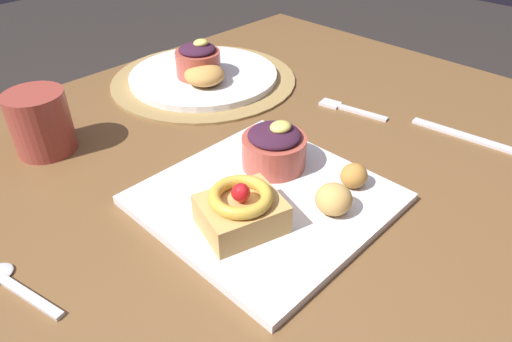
% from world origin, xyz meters
% --- Properties ---
extents(dining_table, '(1.27, 0.94, 0.73)m').
position_xyz_m(dining_table, '(0.00, 0.00, 0.63)').
color(dining_table, brown).
rests_on(dining_table, ground_plane).
extents(woven_placemat, '(0.37, 0.37, 0.00)m').
position_xyz_m(woven_placemat, '(0.19, 0.28, 0.73)').
color(woven_placemat, '#997A47').
rests_on(woven_placemat, dining_table).
extents(front_plate, '(0.28, 0.28, 0.01)m').
position_xyz_m(front_plate, '(0.00, -0.07, 0.74)').
color(front_plate, white).
rests_on(front_plate, dining_table).
extents(cake_slice, '(0.11, 0.10, 0.06)m').
position_xyz_m(cake_slice, '(-0.06, -0.09, 0.77)').
color(cake_slice, tan).
rests_on(cake_slice, front_plate).
extents(berry_ramekin, '(0.09, 0.09, 0.07)m').
position_xyz_m(berry_ramekin, '(0.06, -0.03, 0.77)').
color(berry_ramekin, '#B24C3D').
rests_on(berry_ramekin, front_plate).
extents(fritter_front, '(0.04, 0.04, 0.03)m').
position_xyz_m(fritter_front, '(0.10, -0.14, 0.76)').
color(fritter_front, '#BC7F38').
rests_on(fritter_front, front_plate).
extents(fritter_middle, '(0.05, 0.05, 0.04)m').
position_xyz_m(fritter_middle, '(0.03, -0.15, 0.76)').
color(fritter_middle, tan).
rests_on(fritter_middle, front_plate).
extents(back_plate, '(0.29, 0.29, 0.01)m').
position_xyz_m(back_plate, '(0.19, 0.28, 0.74)').
color(back_plate, white).
rests_on(back_plate, woven_placemat).
extents(back_ramekin, '(0.09, 0.09, 0.07)m').
position_xyz_m(back_ramekin, '(0.18, 0.28, 0.78)').
color(back_ramekin, '#B24C3D').
rests_on(back_ramekin, back_plate).
extents(back_pastry, '(0.08, 0.08, 0.04)m').
position_xyz_m(back_pastry, '(0.16, 0.24, 0.77)').
color(back_pastry, '#C68E47').
rests_on(back_pastry, back_plate).
extents(fork, '(0.04, 0.13, 0.00)m').
position_xyz_m(fork, '(0.29, 0.00, 0.73)').
color(fork, silver).
rests_on(fork, dining_table).
extents(spoon, '(0.05, 0.13, 0.00)m').
position_xyz_m(spoon, '(-0.29, 0.03, 0.73)').
color(spoon, silver).
rests_on(spoon, dining_table).
extents(knife, '(0.04, 0.19, 0.00)m').
position_xyz_m(knife, '(0.35, -0.19, 0.73)').
color(knife, silver).
rests_on(knife, dining_table).
extents(coffee_mug, '(0.09, 0.09, 0.10)m').
position_xyz_m(coffee_mug, '(-0.14, 0.26, 0.78)').
color(coffee_mug, '#993D33').
rests_on(coffee_mug, dining_table).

